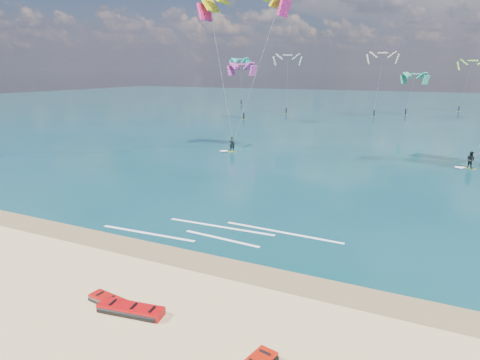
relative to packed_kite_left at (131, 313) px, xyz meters
name	(u,v)px	position (x,y,z in m)	size (l,w,h in m)	color
ground	(318,148)	(-3.95, 42.79, 0.00)	(320.00, 320.00, 0.00)	tan
wet_sand_strip	(143,248)	(-3.95, 5.79, 0.00)	(320.00, 2.40, 0.01)	brown
sea	(385,109)	(-3.95, 106.79, 0.02)	(320.00, 200.00, 0.04)	#0B3A3D
packed_kite_left	(131,313)	(0.00, 0.00, 0.00)	(3.16, 1.17, 0.42)	#B0090B
packed_kite_mid	(109,304)	(-1.39, 0.18, 0.00)	(2.23, 1.00, 0.36)	#AB100B
kitesurfer_main	(237,70)	(-10.61, 31.86, 10.17)	(12.92, 7.95, 19.96)	#B8E21A
shoreline_foam	(221,232)	(-1.00, 10.03, 0.04)	(15.23, 4.50, 0.01)	white
distant_kites	(362,89)	(-6.22, 84.53, 6.08)	(87.13, 41.47, 13.55)	gray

